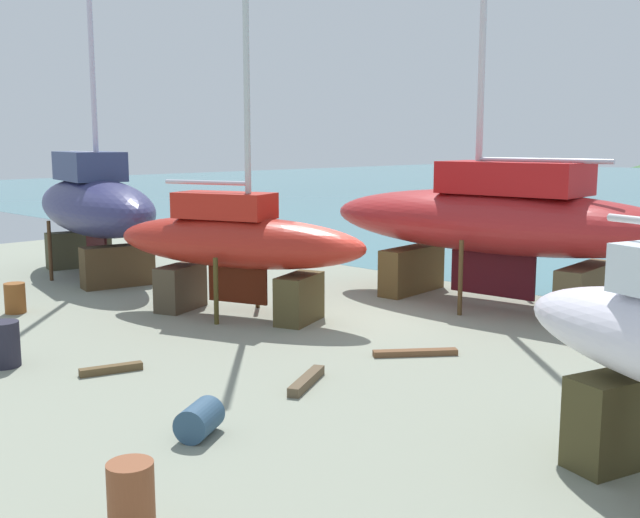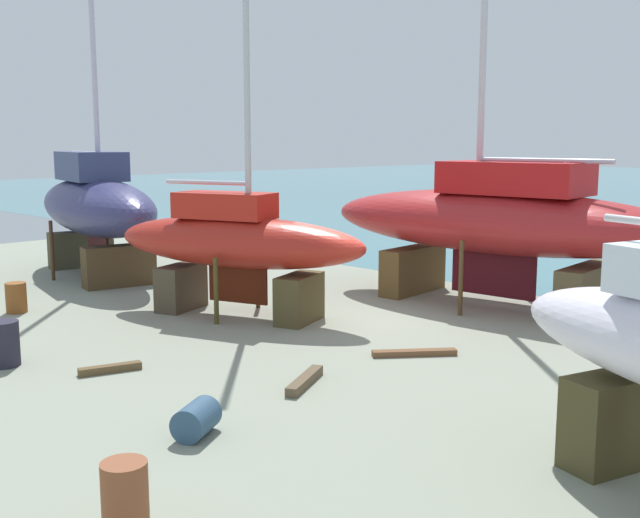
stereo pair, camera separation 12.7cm
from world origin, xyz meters
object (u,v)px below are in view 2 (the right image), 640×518
object	(u,v)px
barrel_tipped_left	(16,298)
sailboat_large_starboard	(96,206)
worker	(227,254)
sailboat_small_center	(496,220)
barrel_rust_mid	(3,344)
sailboat_far_slipway	(236,243)
barrel_tar_black	(125,502)
barrel_by_slipway	(196,419)

from	to	relation	value
barrel_tipped_left	sailboat_large_starboard	bearing A→B (deg)	128.95
sailboat_large_starboard	worker	size ratio (longest dim) A/B	7.79
sailboat_small_center	barrel_rust_mid	bearing A→B (deg)	67.76
worker	sailboat_large_starboard	bearing A→B (deg)	-44.09
sailboat_far_slipway	barrel_rust_mid	bearing A→B (deg)	-108.52
barrel_tipped_left	barrel_tar_black	bearing A→B (deg)	-18.23
sailboat_far_slipway	barrel_by_slipway	size ratio (longest dim) A/B	13.73
sailboat_far_slipway	sailboat_large_starboard	xyz separation A→B (m)	(-7.84, 0.39, 0.46)
barrel_rust_mid	sailboat_small_center	bearing A→B (deg)	72.31
barrel_tipped_left	barrel_tar_black	distance (m)	12.90
worker	sailboat_far_slipway	bearing A→B (deg)	68.53
worker	barrel_tipped_left	bearing A→B (deg)	10.55
barrel_rust_mid	barrel_tar_black	world-z (taller)	barrel_tar_black
sailboat_far_slipway	barrel_rust_mid	size ratio (longest dim) A/B	11.41
sailboat_large_starboard	sailboat_small_center	distance (m)	13.02
sailboat_far_slipway	worker	xyz separation A→B (m)	(-4.01, 2.81, -1.01)
sailboat_large_starboard	barrel_tipped_left	distance (m)	5.86
sailboat_far_slipway	barrel_rust_mid	xyz separation A→B (m)	(0.18, -6.13, -1.43)
barrel_tar_black	sailboat_large_starboard	bearing A→B (deg)	152.07
sailboat_far_slipway	barrel_rust_mid	world-z (taller)	sailboat_far_slipway
worker	barrel_tipped_left	world-z (taller)	worker
worker	barrel_by_slipway	world-z (taller)	worker
sailboat_large_starboard	worker	distance (m)	4.77
barrel_tar_black	sailboat_far_slipway	bearing A→B (deg)	134.77
barrel_by_slipway	barrel_rust_mid	size ratio (longest dim) A/B	0.83
sailboat_small_center	barrel_tar_black	xyz separation A→B (m)	(3.89, -13.77, -1.88)
sailboat_far_slipway	worker	world-z (taller)	sailboat_far_slipway
barrel_tipped_left	barrel_tar_black	world-z (taller)	barrel_tar_black
sailboat_small_center	barrel_tipped_left	size ratio (longest dim) A/B	21.97
barrel_by_slipway	barrel_tar_black	xyz separation A→B (m)	(1.96, -2.38, 0.20)
barrel_by_slipway	barrel_tipped_left	size ratio (longest dim) A/B	0.96
sailboat_far_slipway	barrel_by_slipway	xyz separation A→B (m)	(5.92, -5.57, -1.62)
barrel_by_slipway	barrel_rust_mid	world-z (taller)	barrel_rust_mid
sailboat_far_slipway	sailboat_small_center	xyz separation A→B (m)	(3.99, 5.82, 0.46)
barrel_tipped_left	sailboat_small_center	bearing A→B (deg)	49.34
sailboat_small_center	barrel_tipped_left	distance (m)	12.98
sailboat_small_center	worker	size ratio (longest dim) A/B	10.40
sailboat_large_starboard	sailboat_far_slipway	bearing A→B (deg)	9.62
barrel_rust_mid	barrel_by_slipway	bearing A→B (deg)	5.57
sailboat_large_starboard	sailboat_small_center	bearing A→B (deg)	37.10
sailboat_large_starboard	barrel_tar_black	bearing A→B (deg)	-15.48
sailboat_small_center	barrel_tar_black	world-z (taller)	sailboat_small_center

